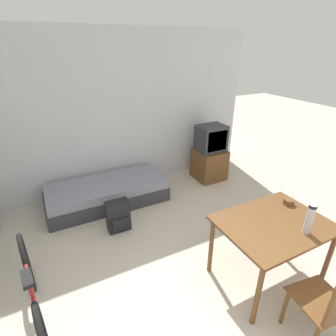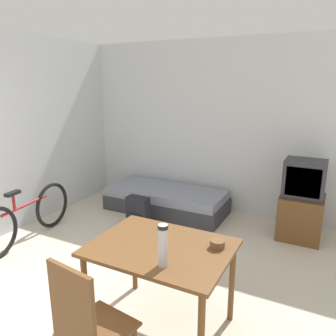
% 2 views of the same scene
% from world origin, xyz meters
% --- Properties ---
extents(wall_back, '(5.06, 0.06, 2.70)m').
position_xyz_m(wall_back, '(0.00, 3.71, 1.35)').
color(wall_back, silver).
rests_on(wall_back, ground_plane).
extents(daybed, '(1.94, 0.83, 0.38)m').
position_xyz_m(daybed, '(-0.44, 3.19, 0.19)').
color(daybed, '#333338').
rests_on(daybed, ground_plane).
extents(tv, '(0.55, 0.54, 1.08)m').
position_xyz_m(tv, '(1.60, 3.18, 0.50)').
color(tv, brown).
rests_on(tv, ground_plane).
extents(dining_table, '(1.12, 0.84, 0.77)m').
position_xyz_m(dining_table, '(0.74, 0.83, 0.68)').
color(dining_table, brown).
rests_on(dining_table, ground_plane).
extents(wooden_chair, '(0.47, 0.47, 1.01)m').
position_xyz_m(wooden_chair, '(0.62, 0.05, 0.56)').
color(wooden_chair, brown).
rests_on(wooden_chair, ground_plane).
extents(bicycle, '(0.24, 1.64, 0.74)m').
position_xyz_m(bicycle, '(-1.58, 1.42, 0.34)').
color(bicycle, black).
rests_on(bicycle, ground_plane).
extents(thermos_flask, '(0.08, 0.08, 0.32)m').
position_xyz_m(thermos_flask, '(0.89, 0.58, 0.95)').
color(thermos_flask, '#B7B7BC').
rests_on(thermos_flask, dining_table).
extents(mate_bowl, '(0.12, 0.12, 0.06)m').
position_xyz_m(mate_bowl, '(1.15, 1.01, 0.80)').
color(mate_bowl, brown).
rests_on(mate_bowl, dining_table).
extents(backpack, '(0.32, 0.19, 0.48)m').
position_xyz_m(backpack, '(-0.49, 2.40, 0.24)').
color(backpack, black).
rests_on(backpack, ground_plane).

